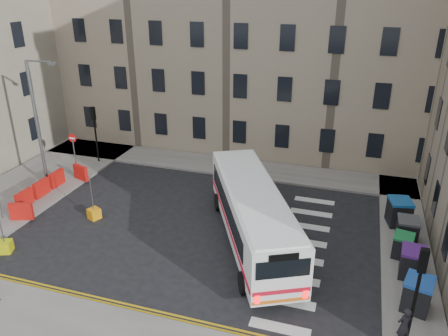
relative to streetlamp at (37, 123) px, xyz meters
The scene contains 19 objects.
ground 13.85m from the streetlamp, ahead, with size 120.00×120.00×0.00m, color black.
pavement_north 10.52m from the streetlamp, 43.32° to the left, with size 36.00×3.20×0.15m, color slate.
pavement_east 22.50m from the streetlamp, ahead, with size 2.40×26.00×0.15m, color slate.
pavement_west 4.49m from the streetlamp, 135.00° to the right, with size 6.00×22.00×0.15m, color slate.
terrace_north 15.38m from the streetlamp, 66.04° to the left, with size 38.30×10.80×17.20m.
traffic_light_east 22.91m from the streetlamp, 19.15° to the right, with size 0.28×0.22×4.10m.
traffic_light_nw 4.84m from the streetlamp, 77.47° to the left, with size 0.28×0.22×4.10m.
streetlamp is the anchor object (origin of this frame).
no_entry_north 3.41m from the streetlamp, 78.69° to the left, with size 0.60×0.08×3.00m.
roadworks_barriers 4.15m from the streetlamp, 52.28° to the right, with size 1.66×6.26×1.00m.
bus 14.84m from the streetlamp, ahead, with size 7.12×10.86×2.98m.
wheelie_bin_a 22.98m from the streetlamp, 13.67° to the right, with size 1.36×1.47×1.37m.
wheelie_bin_b 22.53m from the streetlamp, ahead, with size 1.18×1.32×1.35m.
wheelie_bin_c 22.09m from the streetlamp, ahead, with size 1.08×1.18×1.14m.
wheelie_bin_d 22.28m from the streetlamp, ahead, with size 1.04×1.20×1.31m.
wheelie_bin_e 22.01m from the streetlamp, ahead, with size 1.40×1.53×1.46m.
pedestrian 22.97m from the streetlamp, 19.39° to the right, with size 0.58×0.38×1.58m, color black.
bollard_yellow 7.23m from the streetlamp, 27.47° to the right, with size 0.60×0.60×0.60m, color orange.
bollard_chevron 8.62m from the streetlamp, 66.82° to the right, with size 0.60×0.60×0.60m, color #BEC30B.
Camera 1 is at (5.91, -19.19, 12.47)m, focal length 35.00 mm.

